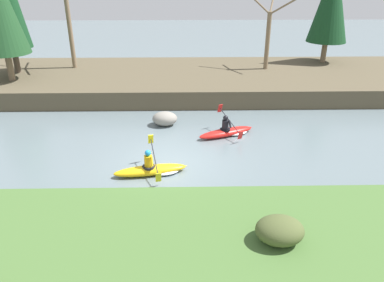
{
  "coord_description": "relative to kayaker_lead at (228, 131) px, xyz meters",
  "views": [
    {
      "loc": [
        0.64,
        -13.02,
        6.99
      ],
      "look_at": [
        0.93,
        0.9,
        0.55
      ],
      "focal_mm": 35.0,
      "sensor_mm": 36.0,
      "label": 1
    }
  ],
  "objects": [
    {
      "name": "ground_plane",
      "position": [
        -2.63,
        -2.68,
        -0.2
      ],
      "size": [
        90.0,
        90.0,
        0.0
      ],
      "primitive_type": "plane",
      "color": "slate"
    },
    {
      "name": "riverbank_near",
      "position": [
        -2.63,
        -8.98,
        0.1
      ],
      "size": [
        44.0,
        7.16,
        0.6
      ],
      "color": "#476B33",
      "rests_on": "ground"
    },
    {
      "name": "riverbank_far",
      "position": [
        -2.63,
        7.65,
        0.31
      ],
      "size": [
        44.0,
        8.6,
        1.02
      ],
      "color": "brown",
      "rests_on": "ground"
    },
    {
      "name": "conifer_tree_centre",
      "position": [
        7.73,
        10.29,
        4.88
      ],
      "size": [
        2.66,
        2.66,
        6.77
      ],
      "color": "#7A664C",
      "rests_on": "riverbank_far"
    },
    {
      "name": "bare_tree_upstream",
      "position": [
        -9.21,
        9.03,
        3.84
      ],
      "size": [
        3.53,
        3.49,
        6.4
      ],
      "color": "#7A664C",
      "rests_on": "riverbank_far"
    },
    {
      "name": "bare_tree_mid_upstream",
      "position": [
        3.33,
        8.42,
        3.05
      ],
      "size": [
        2.65,
        2.61,
        4.71
      ],
      "color": "#7A664C",
      "rests_on": "riverbank_far"
    },
    {
      "name": "shrub_clump_second",
      "position": [
        0.4,
        -8.07,
        0.74
      ],
      "size": [
        1.25,
        1.04,
        0.68
      ],
      "color": "#4C562D",
      "rests_on": "riverbank_near"
    },
    {
      "name": "kayaker_lead",
      "position": [
        0.0,
        0.0,
        0.0
      ],
      "size": [
        2.72,
        1.97,
        1.2
      ],
      "rotation": [
        0.0,
        0.0,
        0.41
      ],
      "color": "red",
      "rests_on": "ground"
    },
    {
      "name": "kayaker_middle",
      "position": [
        -3.18,
        -3.49,
        0.0
      ],
      "size": [
        2.79,
        2.06,
        1.2
      ],
      "rotation": [
        0.0,
        0.0,
        0.2
      ],
      "color": "yellow",
      "rests_on": "ground"
    },
    {
      "name": "boulder_midstream",
      "position": [
        -2.96,
        1.3,
        0.14
      ],
      "size": [
        1.21,
        0.95,
        0.68
      ],
      "color": "gray",
      "rests_on": "ground"
    }
  ]
}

